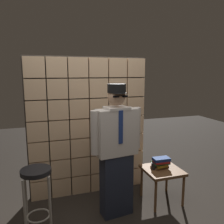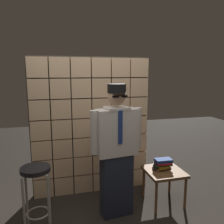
# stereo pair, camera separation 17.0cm
# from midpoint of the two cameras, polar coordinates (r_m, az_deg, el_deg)

# --- Properties ---
(glass_block_wall) EXTENTS (1.84, 0.10, 2.15)m
(glass_block_wall) POSITION_cam_midpoint_polar(r_m,az_deg,el_deg) (3.54, -3.75, -3.80)
(glass_block_wall) COLOR #E0B78C
(glass_block_wall) RESTS_ON ground
(standing_person) EXTENTS (0.70, 0.32, 1.75)m
(standing_person) POSITION_cam_midpoint_polar(r_m,az_deg,el_deg) (2.98, 2.80, -9.27)
(standing_person) COLOR #1E2333
(standing_person) RESTS_ON ground
(bar_stool) EXTENTS (0.34, 0.34, 0.82)m
(bar_stool) POSITION_cam_midpoint_polar(r_m,az_deg,el_deg) (2.87, -16.78, -17.01)
(bar_stool) COLOR black
(bar_stool) RESTS_ON ground
(side_table) EXTENTS (0.52, 0.52, 0.50)m
(side_table) POSITION_cam_midpoint_polar(r_m,az_deg,el_deg) (3.50, 14.32, -14.95)
(side_table) COLOR brown
(side_table) RESTS_ON ground
(book_stack) EXTENTS (0.27, 0.20, 0.16)m
(book_stack) POSITION_cam_midpoint_polar(r_m,az_deg,el_deg) (3.48, 13.98, -12.51)
(book_stack) COLOR brown
(book_stack) RESTS_ON side_table
(coffee_mug) EXTENTS (0.13, 0.08, 0.09)m
(coffee_mug) POSITION_cam_midpoint_polar(r_m,az_deg,el_deg) (3.43, 12.37, -13.34)
(coffee_mug) COLOR black
(coffee_mug) RESTS_ON side_table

